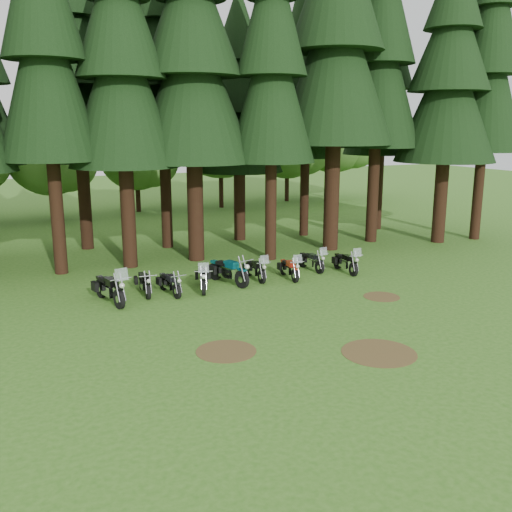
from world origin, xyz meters
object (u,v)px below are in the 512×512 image
at_px(motorcycle_1, 144,284).
at_px(motorcycle_4, 228,272).
at_px(motorcycle_8, 346,263).
at_px(motorcycle_6, 289,269).
at_px(motorcycle_0, 110,289).
at_px(motorcycle_3, 203,279).
at_px(motorcycle_7, 311,261).
at_px(motorcycle_2, 170,284).
at_px(motorcycle_5, 255,270).

bearing_deg(motorcycle_1, motorcycle_4, 4.02).
distance_m(motorcycle_4, motorcycle_8, 5.53).
relative_size(motorcycle_4, motorcycle_6, 1.19).
xyz_separation_m(motorcycle_0, motorcycle_3, (3.74, 0.18, -0.07)).
bearing_deg(motorcycle_6, motorcycle_7, 34.04).
relative_size(motorcycle_3, motorcycle_4, 0.90).
distance_m(motorcycle_3, motorcycle_7, 5.61).
relative_size(motorcycle_0, motorcycle_2, 1.26).
bearing_deg(motorcycle_1, motorcycle_3, -6.45).
bearing_deg(motorcycle_8, motorcycle_0, -175.04).
bearing_deg(motorcycle_6, motorcycle_2, -172.55).
bearing_deg(motorcycle_7, motorcycle_0, -177.01).
xyz_separation_m(motorcycle_1, motorcycle_8, (9.04, -0.49, 0.02)).
xyz_separation_m(motorcycle_3, motorcycle_8, (6.75, -0.07, -0.02)).
bearing_deg(motorcycle_7, motorcycle_5, -176.68).
height_order(motorcycle_2, motorcycle_5, motorcycle_5).
xyz_separation_m(motorcycle_5, motorcycle_7, (2.98, 0.36, -0.01)).
height_order(motorcycle_6, motorcycle_8, motorcycle_8).
bearing_deg(motorcycle_7, motorcycle_4, -177.25).
bearing_deg(motorcycle_0, motorcycle_1, 10.61).
bearing_deg(motorcycle_8, motorcycle_2, -176.11).
distance_m(motorcycle_1, motorcycle_4, 3.54).
relative_size(motorcycle_4, motorcycle_8, 1.15).
height_order(motorcycle_4, motorcycle_5, motorcycle_5).
height_order(motorcycle_1, motorcycle_2, motorcycle_1).
xyz_separation_m(motorcycle_0, motorcycle_5, (6.30, 0.71, -0.10)).
distance_m(motorcycle_1, motorcycle_8, 9.05).
relative_size(motorcycle_4, motorcycle_5, 1.19).
xyz_separation_m(motorcycle_2, motorcycle_4, (2.64, 0.42, 0.10)).
bearing_deg(motorcycle_4, motorcycle_7, -11.88).
bearing_deg(motorcycle_2, motorcycle_0, 178.03).
xyz_separation_m(motorcycle_5, motorcycle_8, (4.19, -0.61, 0.01)).
bearing_deg(motorcycle_8, motorcycle_7, 145.80).
xyz_separation_m(motorcycle_4, motorcycle_7, (4.29, 0.48, -0.09)).
distance_m(motorcycle_0, motorcycle_5, 6.34).
bearing_deg(motorcycle_4, motorcycle_8, -23.35).
distance_m(motorcycle_0, motorcycle_7, 9.34).
height_order(motorcycle_0, motorcycle_7, motorcycle_0).
height_order(motorcycle_1, motorcycle_4, motorcycle_4).
bearing_deg(motorcycle_5, motorcycle_3, -166.60).
relative_size(motorcycle_0, motorcycle_5, 1.24).
relative_size(motorcycle_0, motorcycle_8, 1.20).
bearing_deg(motorcycle_5, motorcycle_6, -16.44).
bearing_deg(motorcycle_4, motorcycle_5, -13.19).
xyz_separation_m(motorcycle_2, motorcycle_7, (6.93, 0.90, 0.01)).
bearing_deg(motorcycle_3, motorcycle_5, 30.21).
bearing_deg(motorcycle_1, motorcycle_0, -153.47).
distance_m(motorcycle_5, motorcycle_7, 3.00).
relative_size(motorcycle_2, motorcycle_3, 0.92).
bearing_deg(motorcycle_0, motorcycle_4, -5.01).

